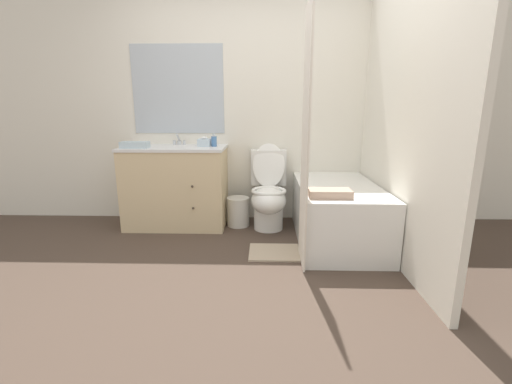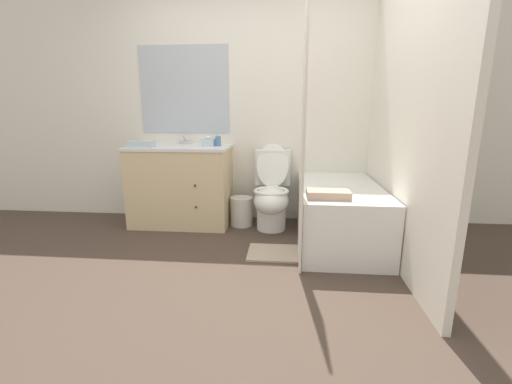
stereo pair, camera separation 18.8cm
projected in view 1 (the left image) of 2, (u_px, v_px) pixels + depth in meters
The scene contains 14 objects.
ground_plane at pixel (236, 283), 2.49m from camera, with size 14.00×14.00×0.00m, color #47382D.
wall_back at pixel (246, 108), 3.75m from camera, with size 8.00×0.06×2.50m.
wall_right at pixel (393, 107), 2.93m from camera, with size 0.05×2.58×2.50m.
vanity_cabinet at pixel (176, 186), 3.66m from camera, with size 1.06×0.60×0.86m.
sink_faucet at pixel (179, 141), 3.76m from camera, with size 0.14×0.12×0.12m.
toilet at pixel (269, 194), 3.59m from camera, with size 0.38×0.67×0.88m.
bathtub at pixel (337, 212), 3.27m from camera, with size 0.74×1.35×0.54m.
shower_curtain at pixel (305, 141), 2.61m from camera, with size 0.01×0.42×1.99m.
wastebasket at pixel (238, 212), 3.71m from camera, with size 0.24×0.24×0.31m.
tissue_box at pixel (205, 142), 3.57m from camera, with size 0.13×0.15×0.10m.
soap_dispenser at pixel (214, 141), 3.55m from camera, with size 0.06×0.06×0.13m.
hand_towel_folded at pixel (135, 145), 3.42m from camera, with size 0.27×0.13×0.06m.
bath_towel_folded at pixel (330, 193), 2.76m from camera, with size 0.34×0.18×0.06m.
bath_mat at pixel (274, 252), 3.01m from camera, with size 0.44×0.37×0.02m.
Camera 1 is at (0.21, -2.26, 1.23)m, focal length 24.00 mm.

